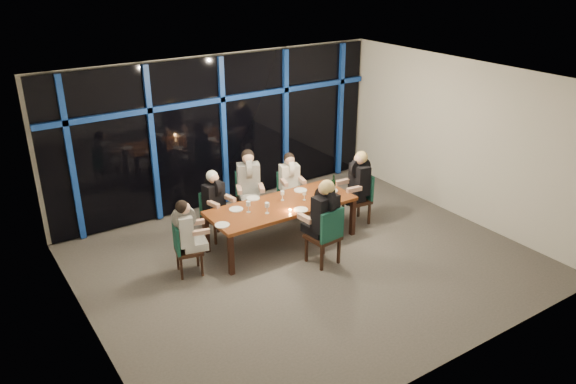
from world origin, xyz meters
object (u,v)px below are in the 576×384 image
object	(u,v)px
wine_bottle	(333,187)
chair_far_left	(213,212)
dining_table	(282,208)
chair_end_right	(361,195)
chair_near_mid	(327,234)
diner_far_right	(290,176)
water_pitcher	(327,192)
chair_far_right	(289,191)
diner_end_right	(358,177)
chair_end_left	(184,247)
chair_far_mid	(249,194)
diner_end_left	(187,226)
diner_far_mid	(249,177)
diner_near_mid	(324,209)
diner_far_left	(215,195)

from	to	relation	value
wine_bottle	chair_far_left	bearing A→B (deg)	152.49
dining_table	chair_end_right	xyz separation A→B (m)	(1.71, -0.09, -0.14)
chair_near_mid	dining_table	bearing A→B (deg)	-84.46
wine_bottle	diner_far_right	bearing A→B (deg)	105.54
chair_far_left	water_pitcher	bearing A→B (deg)	-43.93
chair_far_right	diner_end_right	size ratio (longest dim) A/B	0.92
chair_end_left	diner_end_right	distance (m)	3.51
chair_far_right	chair_near_mid	world-z (taller)	chair_near_mid
chair_end_right	chair_near_mid	xyz separation A→B (m)	(-1.51, -0.94, 0.03)
wine_bottle	diner_end_right	bearing A→B (deg)	4.95
chair_far_right	chair_near_mid	bearing A→B (deg)	-92.12
dining_table	diner_end_right	bearing A→B (deg)	-2.89
chair_far_left	chair_far_mid	xyz separation A→B (m)	(0.85, 0.22, 0.06)
diner_end_left	diner_far_mid	bearing A→B (deg)	-45.83
diner_far_right	diner_near_mid	world-z (taller)	diner_near_mid
diner_near_mid	water_pitcher	world-z (taller)	diner_near_mid
chair_end_left	diner_end_right	xyz separation A→B (m)	(3.48, -0.06, 0.44)
chair_end_right	diner_far_left	distance (m)	2.75
diner_end_left	chair_far_right	bearing A→B (deg)	-56.31
chair_far_mid	chair_end_left	bearing A→B (deg)	-126.48
diner_far_right	diner_near_mid	size ratio (longest dim) A/B	0.86
diner_end_left	diner_near_mid	distance (m)	2.18
chair_near_mid	diner_end_left	bearing A→B (deg)	-32.25
chair_near_mid	diner_far_left	distance (m)	2.13
chair_end_right	chair_far_mid	bearing A→B (deg)	-116.74
dining_table	chair_far_mid	xyz separation A→B (m)	(-0.05, 1.08, -0.13)
dining_table	chair_end_left	distance (m)	1.86
diner_end_left	chair_end_right	bearing A→B (deg)	-78.03
diner_far_left	diner_far_mid	bearing A→B (deg)	2.52
diner_end_left	diner_end_right	world-z (taller)	diner_end_right
diner_far_mid	wine_bottle	distance (m)	1.58
chair_far_left	chair_end_right	world-z (taller)	chair_end_right
chair_near_mid	diner_end_left	world-z (taller)	diner_end_left
water_pitcher	chair_far_right	bearing A→B (deg)	115.73
diner_near_mid	wine_bottle	world-z (taller)	diner_near_mid
chair_end_right	diner_end_left	xyz separation A→B (m)	(-3.49, 0.06, 0.29)
chair_end_left	chair_far_mid	bearing A→B (deg)	-45.87
dining_table	diner_far_right	world-z (taller)	diner_far_right
chair_end_left	water_pitcher	xyz separation A→B (m)	(2.68, -0.19, 0.37)
diner_end_right	chair_far_mid	bearing A→B (deg)	-117.77
chair_far_right	diner_far_left	bearing A→B (deg)	-161.40
chair_end_left	chair_near_mid	bearing A→B (deg)	-103.28
chair_far_left	diner_end_left	size ratio (longest dim) A/B	1.04
chair_near_mid	diner_far_mid	distance (m)	2.08
chair_far_mid	water_pitcher	world-z (taller)	chair_far_mid
diner_end_right	diner_far_mid	bearing A→B (deg)	-115.44
chair_end_right	dining_table	bearing A→B (deg)	-86.17
chair_far_left	water_pitcher	size ratio (longest dim) A/B	4.07
chair_near_mid	diner_end_right	bearing A→B (deg)	-152.01
diner_far_right	diner_near_mid	distance (m)	1.89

